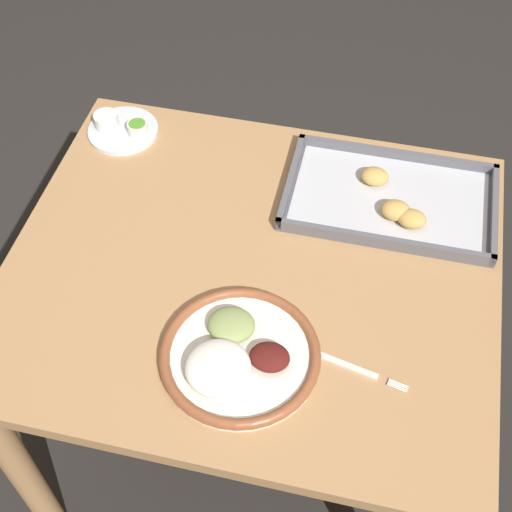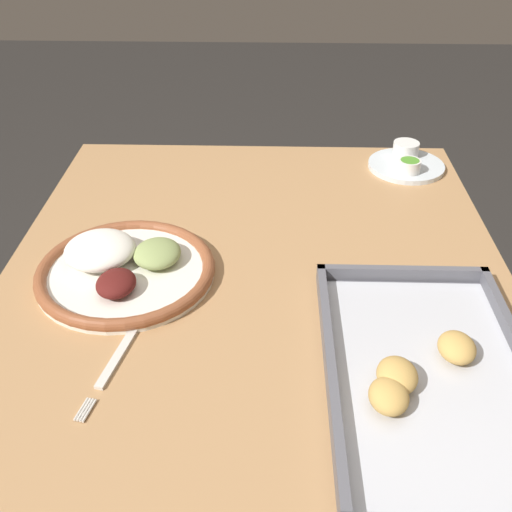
{
  "view_description": "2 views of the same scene",
  "coord_description": "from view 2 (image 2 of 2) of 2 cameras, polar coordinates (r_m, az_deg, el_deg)",
  "views": [
    {
      "loc": [
        0.2,
        -0.82,
        1.8
      ],
      "look_at": [
        0.01,
        0.0,
        0.76
      ],
      "focal_mm": 50.0,
      "sensor_mm": 36.0,
      "label": 1
    },
    {
      "loc": [
        0.78,
        0.02,
        1.3
      ],
      "look_at": [
        0.01,
        0.0,
        0.76
      ],
      "focal_mm": 42.0,
      "sensor_mm": 36.0,
      "label": 2
    }
  ],
  "objects": [
    {
      "name": "dining_table",
      "position": [
        1.04,
        0.01,
        -6.88
      ],
      "size": [
        0.93,
        0.81,
        0.73
      ],
      "color": "#AD7F51",
      "rests_on": "ground_plane"
    },
    {
      "name": "dinner_plate",
      "position": [
        0.96,
        -12.5,
        -1.05
      ],
      "size": [
        0.28,
        0.28,
        0.05
      ],
      "color": "white",
      "rests_on": "dining_table"
    },
    {
      "name": "fork",
      "position": [
        0.83,
        -12.98,
        -9.22
      ],
      "size": [
        0.2,
        0.05,
        0.0
      ],
      "rotation": [
        0.0,
        0.0,
        -0.21
      ],
      "color": "silver",
      "rests_on": "dining_table"
    },
    {
      "name": "saucer_plate",
      "position": [
        1.31,
        14.14,
        8.73
      ],
      "size": [
        0.16,
        0.16,
        0.04
      ],
      "color": "silver",
      "rests_on": "dining_table"
    },
    {
      "name": "baking_tray",
      "position": [
        0.8,
        15.93,
        -10.94
      ],
      "size": [
        0.43,
        0.26,
        0.04
      ],
      "color": "#595960",
      "rests_on": "dining_table"
    }
  ]
}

